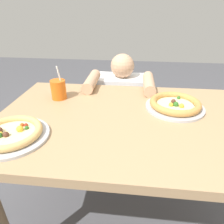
{
  "coord_description": "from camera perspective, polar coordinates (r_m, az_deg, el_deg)",
  "views": [
    {
      "loc": [
        0.04,
        -0.86,
        1.24
      ],
      "look_at": [
        -0.05,
        -0.01,
        0.78
      ],
      "focal_mm": 33.28,
      "sensor_mm": 36.0,
      "label": 1
    }
  ],
  "objects": [
    {
      "name": "ground_plane",
      "position": [
        1.51,
        2.37,
        -27.05
      ],
      "size": [
        8.0,
        8.0,
        0.0
      ],
      "primitive_type": "plane",
      "color": "#4C4C51"
    },
    {
      "name": "pizza_near",
      "position": [
        0.93,
        -26.0,
        -5.39
      ],
      "size": [
        0.3,
        0.3,
        0.04
      ],
      "color": "#B7B7BC",
      "rests_on": "dining_table"
    },
    {
      "name": "pizza_far",
      "position": [
        1.1,
        16.93,
        1.95
      ],
      "size": [
        0.3,
        0.3,
        0.05
      ],
      "color": "#B7B7BC",
      "rests_on": "dining_table"
    },
    {
      "name": "diner_seated",
      "position": [
        1.68,
        2.53,
        -1.54
      ],
      "size": [
        0.43,
        0.53,
        0.91
      ],
      "color": "#333847",
      "rests_on": "ground"
    },
    {
      "name": "dining_table",
      "position": [
        1.05,
        3.05,
        -6.93
      ],
      "size": [
        1.22,
        0.82,
        0.75
      ],
      "color": "tan",
      "rests_on": "ground"
    },
    {
      "name": "drink_cup_colored",
      "position": [
        1.2,
        -14.49,
        6.03
      ],
      "size": [
        0.08,
        0.08,
        0.19
      ],
      "color": "orange",
      "rests_on": "dining_table"
    }
  ]
}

